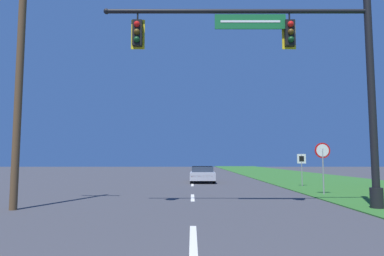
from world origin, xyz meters
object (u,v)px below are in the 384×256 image
(signal_mast, at_px, (303,71))
(stop_sign, at_px, (322,157))
(car_ahead, at_px, (202,174))
(utility_pole_near, at_px, (20,54))
(route_sign_post, at_px, (301,163))

(signal_mast, bearing_deg, stop_sign, 63.24)
(car_ahead, distance_m, stop_sign, 11.20)
(car_ahead, bearing_deg, utility_pole_near, -115.52)
(car_ahead, distance_m, utility_pole_near, 16.80)
(stop_sign, bearing_deg, route_sign_post, 83.53)
(signal_mast, bearing_deg, utility_pole_near, -179.08)
(signal_mast, height_order, car_ahead, signal_mast)
(route_sign_post, distance_m, utility_pole_near, 16.92)
(stop_sign, xyz_separation_m, route_sign_post, (0.57, 5.05, -0.34))
(route_sign_post, relative_size, utility_pole_near, 0.19)
(route_sign_post, bearing_deg, utility_pole_near, -142.79)
(car_ahead, bearing_deg, route_sign_post, -36.43)
(car_ahead, relative_size, utility_pole_near, 0.44)
(signal_mast, relative_size, car_ahead, 2.12)
(car_ahead, height_order, route_sign_post, route_sign_post)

